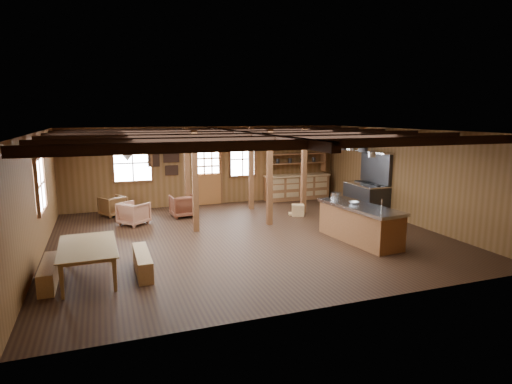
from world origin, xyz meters
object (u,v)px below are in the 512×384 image
Objects in this scene: dining_table at (91,262)px; armchair_c at (134,213)px; commercial_range at (368,193)px; armchair_a at (113,206)px; kitchen_island at (360,223)px; armchair_b at (183,206)px.

dining_table is 2.60× the size of armchair_c.
commercial_range is 9.10m from dining_table.
commercial_range is 8.32m from armchair_a.
dining_table reaches higher than armchair_a.
commercial_range is (2.11, 2.75, 0.17)m from kitchen_island.
commercial_range is 1.05× the size of dining_table.
kitchen_island is 3.47m from commercial_range.
kitchen_island is 3.66× the size of armchair_a.
kitchen_island is 1.34× the size of dining_table.
dining_table is 2.51× the size of armchair_b.
commercial_range is 7.49m from armchair_c.
armchair_c is (0.55, -1.37, 0.02)m from armchair_a.
kitchen_island is at bearing -166.00° from armchair_c.
armchair_a is at bearing -26.47° from armchair_b.
armchair_a is 0.92× the size of armchair_b.
armchair_a is 0.95× the size of armchair_c.
armchair_a is (-7.97, 2.35, -0.33)m from commercial_range.
armchair_b is at bearing 128.04° from armchair_a.
armchair_c reaches higher than armchair_a.
kitchen_island is 1.27× the size of commercial_range.
armchair_b is (-5.87, 1.47, -0.30)m from commercial_range.
commercial_range is at bearing 162.03° from armchair_b.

